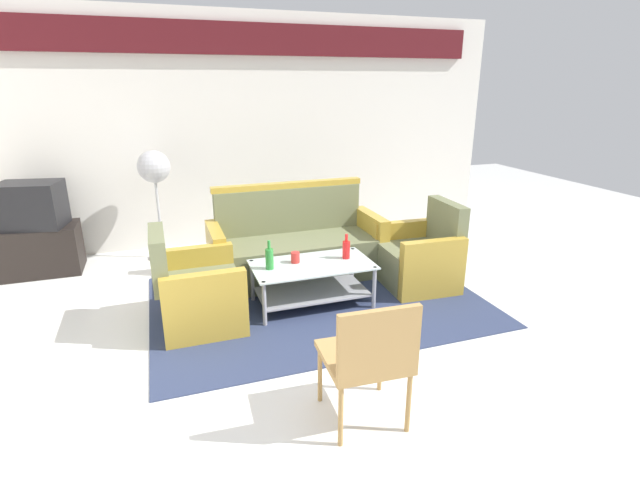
% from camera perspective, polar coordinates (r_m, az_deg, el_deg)
% --- Properties ---
extents(ground_plane, '(14.00, 14.00, 0.00)m').
position_cam_1_polar(ground_plane, '(3.80, 2.65, -13.08)').
color(ground_plane, white).
extents(wall_back, '(6.52, 0.19, 2.80)m').
position_cam_1_polar(wall_back, '(6.19, -7.84, 13.59)').
color(wall_back, silver).
rests_on(wall_back, ground).
extents(rug, '(3.04, 2.15, 0.01)m').
position_cam_1_polar(rug, '(4.55, -0.28, -7.33)').
color(rug, '#2D3856').
rests_on(rug, ground).
extents(couch, '(1.80, 0.75, 0.96)m').
position_cam_1_polar(couch, '(5.03, -2.89, -0.95)').
color(couch, '#6B704C').
rests_on(couch, rug).
extents(armchair_left, '(0.70, 0.76, 0.85)m').
position_cam_1_polar(armchair_left, '(4.17, -14.61, -6.23)').
color(armchair_left, '#6B704C').
rests_on(armchair_left, rug).
extents(armchair_right, '(0.73, 0.79, 0.85)m').
position_cam_1_polar(armchair_right, '(4.91, 11.91, -2.17)').
color(armchair_right, '#6B704C').
rests_on(armchair_right, rug).
extents(coffee_table, '(1.10, 0.60, 0.40)m').
position_cam_1_polar(coffee_table, '(4.38, -0.95, -4.57)').
color(coffee_table, silver).
rests_on(coffee_table, rug).
extents(bottle_red, '(0.07, 0.07, 0.24)m').
position_cam_1_polar(bottle_red, '(4.44, 3.18, -1.11)').
color(bottle_red, red).
rests_on(bottle_red, coffee_table).
extents(bottle_green, '(0.07, 0.07, 0.26)m').
position_cam_1_polar(bottle_green, '(4.20, -6.11, -2.19)').
color(bottle_green, '#2D8C38').
rests_on(bottle_green, coffee_table).
extents(cup, '(0.08, 0.08, 0.10)m').
position_cam_1_polar(cup, '(4.34, -2.99, -2.10)').
color(cup, red).
rests_on(cup, coffee_table).
extents(tv_stand, '(0.80, 0.50, 0.52)m').
position_cam_1_polar(tv_stand, '(5.96, -30.65, -1.03)').
color(tv_stand, black).
rests_on(tv_stand, ground).
extents(television, '(0.66, 0.53, 0.48)m').
position_cam_1_polar(television, '(5.83, -31.43, 3.62)').
color(television, black).
rests_on(television, tv_stand).
extents(pedestal_fan, '(0.36, 0.36, 1.27)m').
position_cam_1_polar(pedestal_fan, '(5.68, -19.32, 7.60)').
color(pedestal_fan, '#2D2D33').
rests_on(pedestal_fan, ground).
extents(wicker_chair, '(0.50, 0.50, 0.84)m').
position_cam_1_polar(wicker_chair, '(2.83, 5.96, -13.48)').
color(wicker_chair, '#AD844C').
rests_on(wicker_chair, ground).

